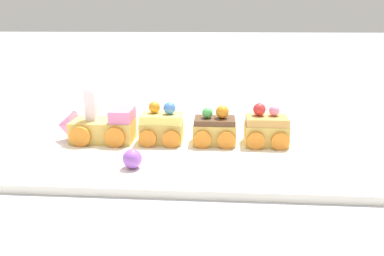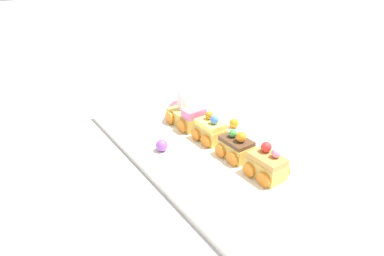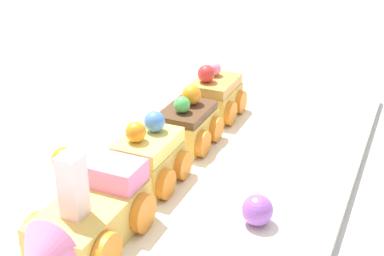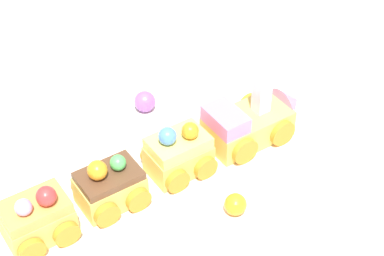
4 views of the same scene
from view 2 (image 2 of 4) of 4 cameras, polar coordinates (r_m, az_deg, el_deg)
ground_plane at (r=0.72m, az=4.09°, el=-3.55°), size 10.00×10.00×0.00m
display_board at (r=0.71m, az=4.11°, el=-3.14°), size 0.63×0.37×0.01m
cake_train_locomotive at (r=0.79m, az=-1.59°, el=2.55°), size 0.13×0.07×0.09m
cake_car_lemon at (r=0.71m, az=3.51°, el=-0.45°), size 0.07×0.06×0.07m
cake_car_chocolate at (r=0.65m, az=8.45°, el=-3.65°), size 0.07×0.06×0.07m
cake_car_caramel at (r=0.60m, az=14.06°, el=-6.88°), size 0.07×0.06×0.07m
gumball_orange at (r=0.78m, az=8.01°, el=0.92°), size 0.02×0.02×0.02m
gumball_purple at (r=0.67m, az=-5.77°, el=-3.27°), size 0.03×0.03×0.03m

